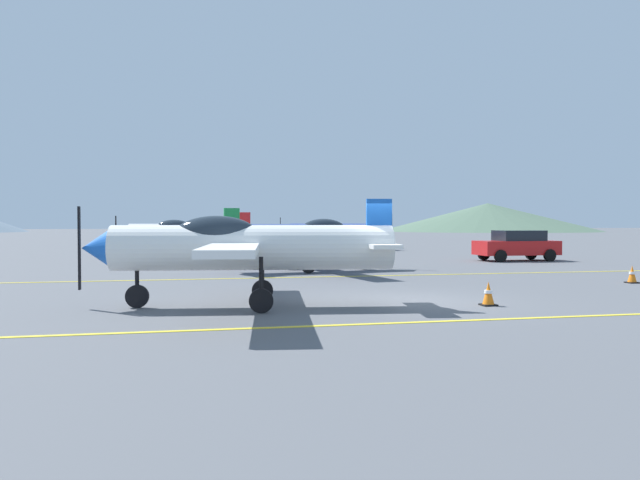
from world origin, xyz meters
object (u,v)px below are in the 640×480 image
airplane_far (185,233)px  car_sedan (517,245)px  airplane_near (241,246)px  traffic_cone_front (488,294)px  airplane_back (332,230)px  traffic_cone_side (632,275)px  airplane_mid (310,236)px

airplane_far → car_sedan: bearing=-17.6°
airplane_near → traffic_cone_front: size_ratio=14.81×
airplane_far → car_sedan: size_ratio=2.03×
airplane_near → airplane_back: same height
airplane_near → airplane_far: same height
airplane_back → car_sedan: 16.21m
airplane_far → airplane_back: 14.18m
airplane_near → airplane_back: size_ratio=1.00×
airplane_near → car_sedan: 22.18m
airplane_near → airplane_far: 20.76m
airplane_near → traffic_cone_side: 13.80m
traffic_cone_front → car_sedan: bearing=58.0°
airplane_mid → airplane_far: bearing=116.4°
airplane_mid → car_sedan: (12.22, 4.68, -0.63)m
airplane_near → traffic_cone_front: 6.13m
car_sedan → traffic_cone_front: car_sedan is taller
airplane_far → traffic_cone_side: airplane_far is taller
airplane_mid → traffic_cone_front: bearing=-80.1°
airplane_back → car_sedan: size_ratio=2.02×
airplane_back → traffic_cone_side: bearing=-81.8°
airplane_near → airplane_mid: same height
airplane_near → airplane_back: bearing=72.4°
traffic_cone_side → airplane_near: bearing=-166.9°
airplane_far → traffic_cone_front: size_ratio=14.79×
airplane_mid → airplane_far: 11.36m
traffic_cone_front → traffic_cone_side: same height
airplane_back → car_sedan: (6.59, -14.80, -0.63)m
airplane_far → car_sedan: (17.28, -5.49, -0.63)m
airplane_far → traffic_cone_side: size_ratio=14.79×
airplane_back → airplane_near: bearing=-107.6°
airplane_mid → airplane_far: size_ratio=1.00×
airplane_far → traffic_cone_front: airplane_far is taller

